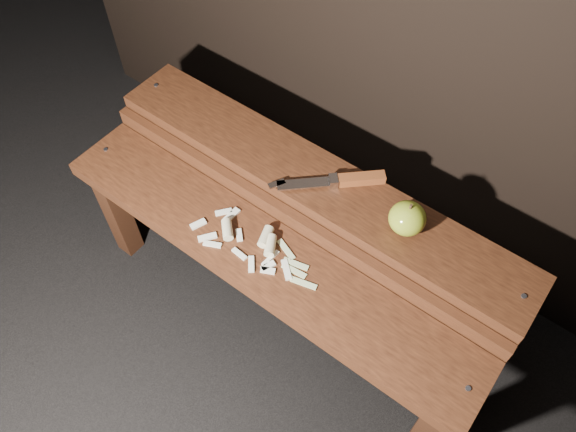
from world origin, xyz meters
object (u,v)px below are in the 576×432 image
Objects in this scene: bench_front_tier at (259,269)px; bench_rear_tier at (312,198)px; apple at (407,218)px; knife at (346,180)px.

bench_rear_tier is (0.00, 0.23, 0.06)m from bench_front_tier.
apple is 0.19m from knife.
knife is (-0.19, 0.03, -0.03)m from apple.
apple reaches higher than bench_rear_tier.
bench_front_tier is at bearing -90.00° from bench_rear_tier.
knife is (0.08, 0.03, 0.10)m from bench_rear_tier.
bench_rear_tier is 5.24× the size of knife.
knife is at bearing 73.79° from bench_front_tier.
apple is (0.26, 0.00, 0.13)m from bench_rear_tier.
bench_rear_tier is 13.19× the size of apple.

